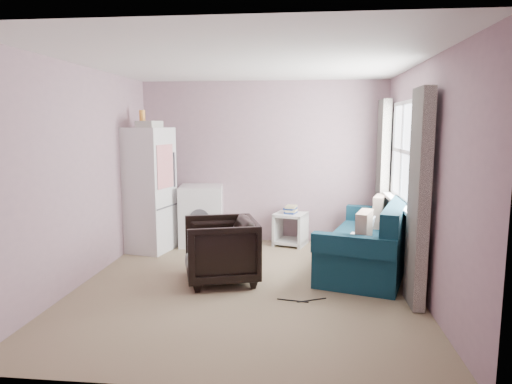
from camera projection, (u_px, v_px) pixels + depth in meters
room at (248, 177)px, 5.06m from camera, size 3.84×4.24×2.54m
armchair at (221, 247)px, 5.33m from camera, size 0.95×0.99×0.83m
fridge at (148, 189)px, 6.60m from camera, size 0.74×0.73×2.04m
washing_machine at (201, 214)px, 7.01m from camera, size 0.72×0.72×0.91m
side_table at (291, 226)px, 6.98m from camera, size 0.56×0.56×0.61m
sofa at (372, 244)px, 5.77m from camera, size 1.46×2.21×0.91m
window_dressing at (397, 184)px, 5.58m from camera, size 0.17×2.62×2.18m
floor_cables at (302, 300)px, 4.78m from camera, size 0.52×0.15×0.01m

